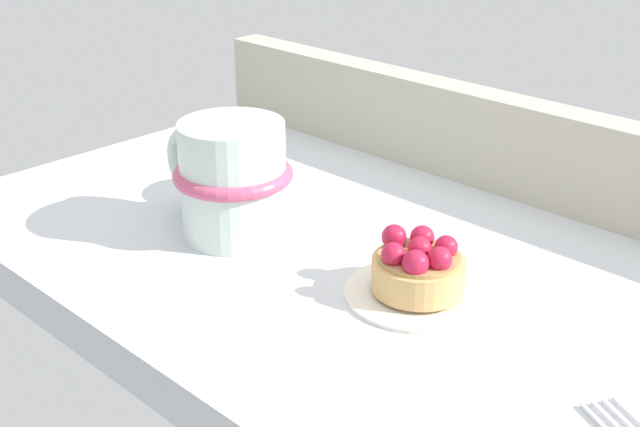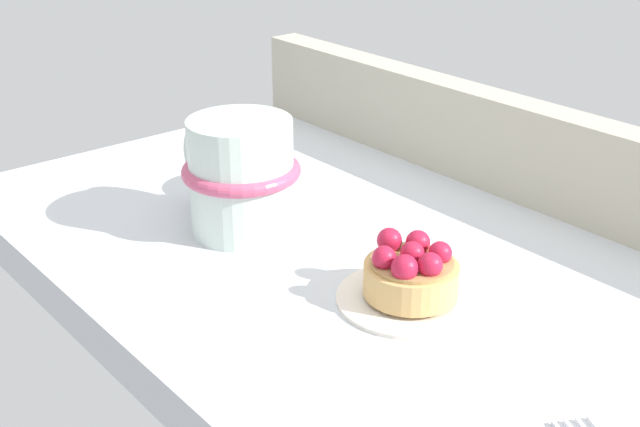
{
  "view_description": "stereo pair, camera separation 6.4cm",
  "coord_description": "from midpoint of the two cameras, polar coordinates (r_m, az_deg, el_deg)",
  "views": [
    {
      "loc": [
        34.12,
        -45.47,
        30.94
      ],
      "look_at": [
        -6.2,
        -3.53,
        4.25
      ],
      "focal_mm": 46.74,
      "sensor_mm": 36.0,
      "label": 1
    },
    {
      "loc": [
        38.48,
        -40.8,
        30.94
      ],
      "look_at": [
        -6.2,
        -3.53,
        4.25
      ],
      "focal_mm": 46.74,
      "sensor_mm": 36.0,
      "label": 2
    }
  ],
  "objects": [
    {
      "name": "raspberry_tart",
      "position": [
        0.6,
        3.75,
        -3.74
      ],
      "size": [
        6.85,
        6.85,
        4.18
      ],
      "color": "tan",
      "rests_on": "dessert_plate"
    },
    {
      "name": "coffee_mug",
      "position": [
        0.69,
        -8.76,
        2.34
      ],
      "size": [
        13.62,
        9.93,
        9.84
      ],
      "color": "silver",
      "rests_on": "ground_plane"
    },
    {
      "name": "dessert_plate",
      "position": [
        0.61,
        3.71,
        -5.45
      ],
      "size": [
        10.79,
        10.79,
        0.61
      ],
      "color": "silver",
      "rests_on": "ground_plane"
    },
    {
      "name": "sugar_bowl",
      "position": [
        0.78,
        -8.62,
        2.43
      ],
      "size": [
        6.87,
        6.87,
        3.48
      ],
      "color": "white",
      "rests_on": "ground_plane"
    },
    {
      "name": "ground_plane",
      "position": [
        0.65,
        3.29,
        -5.57
      ],
      "size": [
        82.72,
        42.22,
        3.65
      ],
      "primitive_type": "cube",
      "color": "silver"
    },
    {
      "name": "window_rail_back",
      "position": [
        0.77,
        12.9,
        3.88
      ],
      "size": [
        81.06,
        3.51,
        8.91
      ],
      "primitive_type": "cube",
      "color": "#B2AD99",
      "rests_on": "ground_plane"
    }
  ]
}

